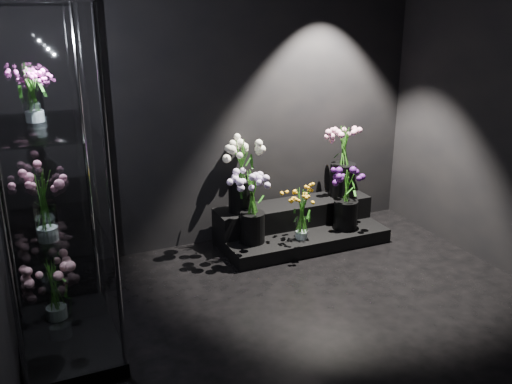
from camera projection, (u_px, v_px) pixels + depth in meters
floor at (327, 342)px, 4.03m from camera, size 4.00×4.00×0.00m
wall_back at (223, 100)px, 5.30m from camera, size 4.00×0.00×4.00m
display_riser at (298, 225)px, 5.68m from camera, size 1.61×0.72×0.36m
display_case at (51, 192)px, 3.60m from camera, size 0.62×1.04×2.28m
bouquet_orange_bells at (302, 213)px, 5.32m from camera, size 0.29×0.29×0.50m
bouquet_lilac at (252, 201)px, 5.20m from camera, size 0.47×0.47×0.69m
bouquet_purple at (346, 197)px, 5.55m from camera, size 0.41×0.41×0.59m
bouquet_cream_roses at (241, 171)px, 5.34m from camera, size 0.44×0.44×0.69m
bouquet_pink_roses at (344, 157)px, 5.76m from camera, size 0.48×0.48×0.73m
bouquet_case_pink at (44, 204)px, 3.43m from camera, size 0.30×0.30×0.45m
bouquet_case_magenta at (32, 93)px, 3.53m from camera, size 0.29×0.29×0.35m
bouquet_case_base_pink at (54, 287)px, 4.05m from camera, size 0.45×0.45×0.47m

